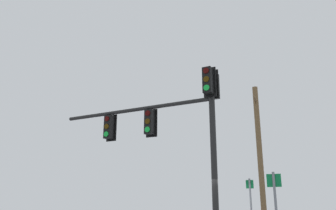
% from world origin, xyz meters
% --- Properties ---
extents(signal_mast_assembly, '(5.48, 4.13, 6.24)m').
position_xyz_m(signal_mast_assembly, '(-0.25, -1.35, 4.47)').
color(signal_mast_assembly, black).
rests_on(signal_mast_assembly, ground).
extents(utility_pole_wooden, '(1.64, 1.69, 8.87)m').
position_xyz_m(utility_pole_wooden, '(-5.67, 7.32, 4.55)').
color(utility_pole_wooden, brown).
rests_on(utility_pole_wooden, ground).
extents(route_sign_primary, '(0.31, 0.26, 2.59)m').
position_xyz_m(route_sign_primary, '(2.94, -0.04, 1.59)').
color(route_sign_primary, slate).
rests_on(route_sign_primary, ground).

